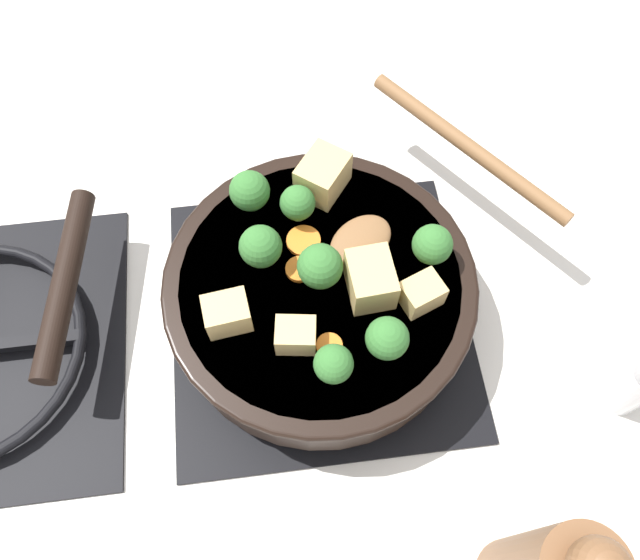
% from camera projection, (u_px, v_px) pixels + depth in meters
% --- Properties ---
extents(ground_plane, '(2.40, 2.40, 0.00)m').
position_uv_depth(ground_plane, '(320.00, 316.00, 0.66)').
color(ground_plane, white).
extents(front_burner_grate, '(0.31, 0.31, 0.03)m').
position_uv_depth(front_burner_grate, '(320.00, 312.00, 0.65)').
color(front_burner_grate, black).
rests_on(front_burner_grate, ground_plane).
extents(skillet_pan, '(0.30, 0.42, 0.06)m').
position_uv_depth(skillet_pan, '(317.00, 292.00, 0.61)').
color(skillet_pan, black).
rests_on(skillet_pan, front_burner_grate).
extents(wooden_spoon, '(0.24, 0.25, 0.02)m').
position_uv_depth(wooden_spoon, '(426.00, 184.00, 0.62)').
color(wooden_spoon, brown).
rests_on(wooden_spoon, skillet_pan).
extents(tofu_cube_center_large, '(0.04, 0.04, 0.03)m').
position_uv_depth(tofu_cube_center_large, '(421.00, 294.00, 0.56)').
color(tofu_cube_center_large, '#DBB770').
rests_on(tofu_cube_center_large, skillet_pan).
extents(tofu_cube_near_handle, '(0.06, 0.06, 0.04)m').
position_uv_depth(tofu_cube_near_handle, '(323.00, 175.00, 0.61)').
color(tofu_cube_near_handle, '#DBB770').
rests_on(tofu_cube_near_handle, skillet_pan).
extents(tofu_cube_east_chunk, '(0.05, 0.04, 0.04)m').
position_uv_depth(tofu_cube_east_chunk, '(371.00, 279.00, 0.56)').
color(tofu_cube_east_chunk, '#DBB770').
rests_on(tofu_cube_east_chunk, skillet_pan).
extents(tofu_cube_west_chunk, '(0.04, 0.04, 0.03)m').
position_uv_depth(tofu_cube_west_chunk, '(227.00, 314.00, 0.55)').
color(tofu_cube_west_chunk, '#DBB770').
rests_on(tofu_cube_west_chunk, skillet_pan).
extents(tofu_cube_back_piece, '(0.03, 0.04, 0.03)m').
position_uv_depth(tofu_cube_back_piece, '(296.00, 335.00, 0.55)').
color(tofu_cube_back_piece, '#DBB770').
rests_on(tofu_cube_back_piece, skillet_pan).
extents(broccoli_floret_near_spoon, '(0.03, 0.03, 0.04)m').
position_uv_depth(broccoli_floret_near_spoon, '(336.00, 364.00, 0.52)').
color(broccoli_floret_near_spoon, '#709956').
rests_on(broccoli_floret_near_spoon, skillet_pan).
extents(broccoli_floret_center_top, '(0.04, 0.04, 0.05)m').
position_uv_depth(broccoli_floret_center_top, '(325.00, 270.00, 0.56)').
color(broccoli_floret_center_top, '#709956').
rests_on(broccoli_floret_center_top, skillet_pan).
extents(broccoli_floret_east_rim, '(0.04, 0.04, 0.05)m').
position_uv_depth(broccoli_floret_east_rim, '(432.00, 245.00, 0.57)').
color(broccoli_floret_east_rim, '#709956').
rests_on(broccoli_floret_east_rim, skillet_pan).
extents(broccoli_floret_west_rim, '(0.03, 0.03, 0.04)m').
position_uv_depth(broccoli_floret_west_rim, '(298.00, 203.00, 0.59)').
color(broccoli_floret_west_rim, '#709956').
rests_on(broccoli_floret_west_rim, skillet_pan).
extents(broccoli_floret_north_edge, '(0.04, 0.04, 0.05)m').
position_uv_depth(broccoli_floret_north_edge, '(261.00, 247.00, 0.57)').
color(broccoli_floret_north_edge, '#709956').
rests_on(broccoli_floret_north_edge, skillet_pan).
extents(broccoli_floret_south_cluster, '(0.04, 0.04, 0.05)m').
position_uv_depth(broccoli_floret_south_cluster, '(250.00, 191.00, 0.60)').
color(broccoli_floret_south_cluster, '#709956').
rests_on(broccoli_floret_south_cluster, skillet_pan).
extents(broccoli_floret_mid_floret, '(0.04, 0.04, 0.05)m').
position_uv_depth(broccoli_floret_mid_floret, '(387.00, 339.00, 0.53)').
color(broccoli_floret_mid_floret, '#709956').
rests_on(broccoli_floret_mid_floret, skillet_pan).
extents(carrot_slice_orange_thin, '(0.03, 0.03, 0.01)m').
position_uv_depth(carrot_slice_orange_thin, '(304.00, 241.00, 0.60)').
color(carrot_slice_orange_thin, orange).
rests_on(carrot_slice_orange_thin, skillet_pan).
extents(carrot_slice_near_center, '(0.02, 0.02, 0.01)m').
position_uv_depth(carrot_slice_near_center, '(328.00, 346.00, 0.55)').
color(carrot_slice_near_center, orange).
rests_on(carrot_slice_near_center, skillet_pan).
extents(carrot_slice_edge_slice, '(0.03, 0.03, 0.01)m').
position_uv_depth(carrot_slice_edge_slice, '(299.00, 269.00, 0.59)').
color(carrot_slice_edge_slice, orange).
rests_on(carrot_slice_edge_slice, skillet_pan).
extents(salt_shaker, '(0.04, 0.04, 0.09)m').
position_uv_depth(salt_shaker, '(636.00, 385.00, 0.59)').
color(salt_shaker, white).
rests_on(salt_shaker, ground_plane).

